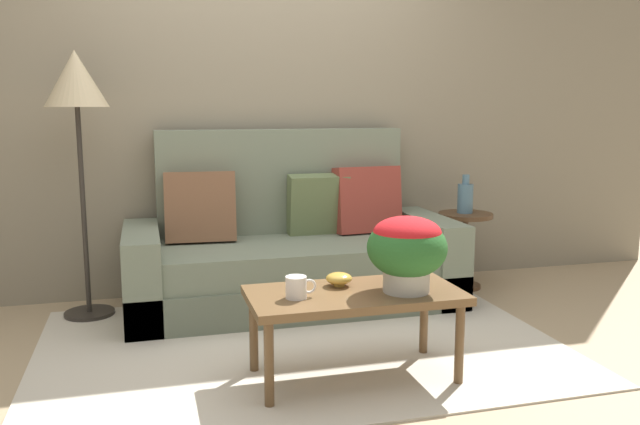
{
  "coord_description": "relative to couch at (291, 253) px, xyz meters",
  "views": [
    {
      "loc": [
        -0.77,
        -3.13,
        1.27
      ],
      "look_at": [
        0.14,
        0.22,
        0.7
      ],
      "focal_mm": 36.43,
      "sensor_mm": 36.0,
      "label": 1
    }
  ],
  "objects": [
    {
      "name": "ground_plane",
      "position": [
        -0.13,
        -0.88,
        -0.33
      ],
      "size": [
        14.0,
        14.0,
        0.0
      ],
      "primitive_type": "plane",
      "color": "tan"
    },
    {
      "name": "wall_back",
      "position": [
        -0.13,
        0.45,
        1.07
      ],
      "size": [
        6.4,
        0.12,
        2.81
      ],
      "primitive_type": "cube",
      "color": "gray",
      "rests_on": "ground"
    },
    {
      "name": "area_rug",
      "position": [
        -0.13,
        -0.78,
        -0.33
      ],
      "size": [
        2.73,
        1.88,
        0.01
      ],
      "primitive_type": "cube",
      "color": "beige",
      "rests_on": "ground"
    },
    {
      "name": "couch",
      "position": [
        0.0,
        0.0,
        0.0
      ],
      "size": [
        2.08,
        0.87,
        1.12
      ],
      "color": "#626B59",
      "rests_on": "ground"
    },
    {
      "name": "coffee_table",
      "position": [
        0.02,
        -1.26,
        0.05
      ],
      "size": [
        0.99,
        0.49,
        0.43
      ],
      "color": "brown",
      "rests_on": "ground"
    },
    {
      "name": "side_table",
      "position": [
        1.25,
        0.02,
        0.04
      ],
      "size": [
        0.38,
        0.38,
        0.54
      ],
      "color": "#4C331E",
      "rests_on": "ground"
    },
    {
      "name": "floor_lamp",
      "position": [
        -1.26,
        0.05,
        1.0
      ],
      "size": [
        0.36,
        0.36,
        1.59
      ],
      "color": "#2D2823",
      "rests_on": "ground"
    },
    {
      "name": "potted_plant",
      "position": [
        0.25,
        -1.32,
        0.3
      ],
      "size": [
        0.37,
        0.37,
        0.35
      ],
      "color": "#B7B2A8",
      "rests_on": "coffee_table"
    },
    {
      "name": "coffee_mug",
      "position": [
        -0.27,
        -1.29,
        0.14
      ],
      "size": [
        0.14,
        0.1,
        0.1
      ],
      "color": "white",
      "rests_on": "coffee_table"
    },
    {
      "name": "snack_bowl",
      "position": [
        -0.03,
        -1.15,
        0.13
      ],
      "size": [
        0.13,
        0.13,
        0.07
      ],
      "color": "gold",
      "rests_on": "coffee_table"
    },
    {
      "name": "table_vase",
      "position": [
        1.25,
        0.03,
        0.31
      ],
      "size": [
        0.11,
        0.11,
        0.27
      ],
      "color": "slate",
      "rests_on": "side_table"
    }
  ]
}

